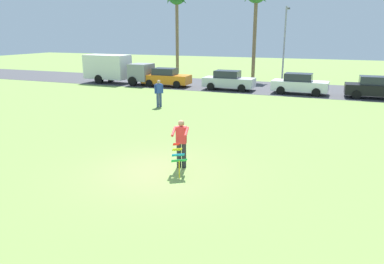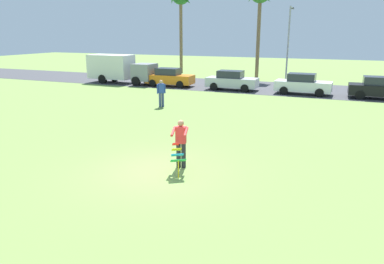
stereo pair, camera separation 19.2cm
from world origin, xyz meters
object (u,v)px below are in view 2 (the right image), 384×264
(kite_held, at_px, (177,156))
(parked_truck_grey_van, at_px, (118,68))
(parked_car_orange, at_px, (170,78))
(parked_car_black, at_px, (380,88))
(parked_car_white, at_px, (303,84))
(streetlight_pole, at_px, (289,39))
(person_walker_near, at_px, (161,93))
(parked_car_silver, at_px, (232,81))
(person_kite_flyer, at_px, (181,142))

(kite_held, height_order, parked_truck_grey_van, parked_truck_grey_van)
(kite_held, relative_size, parked_car_orange, 0.25)
(parked_car_orange, xyz_separation_m, parked_car_black, (16.75, -0.00, 0.00))
(parked_car_white, height_order, parked_car_black, same)
(streetlight_pole, relative_size, person_walker_near, 4.05)
(parked_truck_grey_van, xyz_separation_m, parked_car_silver, (11.06, 0.00, -0.64))
(parked_truck_grey_van, bearing_deg, streetlight_pole, 26.08)
(parked_car_silver, xyz_separation_m, parked_car_white, (5.70, 0.00, 0.00))
(parked_car_silver, bearing_deg, parked_truck_grey_van, -180.00)
(streetlight_pole, bearing_deg, parked_car_black, -42.71)
(parked_car_orange, xyz_separation_m, parked_car_silver, (5.73, 0.00, 0.00))
(parked_car_orange, height_order, parked_car_silver, same)
(person_kite_flyer, relative_size, parked_truck_grey_van, 0.26)
(parked_car_orange, xyz_separation_m, parked_car_white, (11.43, 0.00, 0.00))
(person_kite_flyer, xyz_separation_m, parked_truck_grey_van, (-14.66, 18.15, 0.46))
(parked_car_white, distance_m, person_walker_near, 11.63)
(person_walker_near, bearing_deg, parked_car_silver, 76.50)
(parked_truck_grey_van, distance_m, parked_car_silver, 11.08)
(streetlight_pole, xyz_separation_m, person_walker_near, (-5.45, -15.71, -3.06))
(parked_truck_grey_van, distance_m, person_walker_near, 12.48)
(parked_truck_grey_van, distance_m, streetlight_pole, 16.27)
(parked_car_black, bearing_deg, parked_car_orange, 180.00)
(parked_car_silver, xyz_separation_m, parked_car_black, (11.02, -0.00, 0.00))
(kite_held, xyz_separation_m, parked_car_black, (7.19, 18.93, 0.06))
(parked_car_orange, bearing_deg, kite_held, -63.20)
(parked_truck_grey_van, xyz_separation_m, parked_car_black, (22.08, -0.00, -0.64))
(parked_car_black, bearing_deg, parked_car_white, 179.98)
(kite_held, distance_m, person_walker_near, 11.86)
(parked_car_silver, bearing_deg, parked_car_orange, -179.99)
(kite_held, relative_size, streetlight_pole, 0.15)
(person_kite_flyer, distance_m, person_walker_near, 11.07)
(person_kite_flyer, height_order, parked_car_silver, person_kite_flyer)
(streetlight_pole, distance_m, person_walker_near, 16.91)
(parked_car_silver, height_order, streetlight_pole, streetlight_pole)
(parked_truck_grey_van, relative_size, parked_car_silver, 1.61)
(kite_held, relative_size, parked_car_white, 0.26)
(parked_car_white, bearing_deg, parked_car_silver, -179.99)
(parked_truck_grey_van, xyz_separation_m, person_walker_near, (8.98, -8.65, -0.48))
(person_walker_near, bearing_deg, parked_car_black, 33.43)
(parked_car_white, bearing_deg, parked_car_orange, -179.99)
(person_kite_flyer, relative_size, parked_car_orange, 0.41)
(parked_car_white, bearing_deg, parked_truck_grey_van, -179.99)
(person_kite_flyer, height_order, kite_held, person_kite_flyer)
(parked_car_silver, relative_size, streetlight_pole, 0.60)
(kite_held, xyz_separation_m, parked_car_silver, (-3.83, 18.93, 0.06))
(person_walker_near, bearing_deg, parked_truck_grey_van, 136.09)
(parked_car_white, distance_m, streetlight_pole, 8.10)
(parked_car_orange, distance_m, streetlight_pole, 11.96)
(parked_car_silver, bearing_deg, streetlight_pole, 64.48)
(streetlight_pole, height_order, person_walker_near, streetlight_pole)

